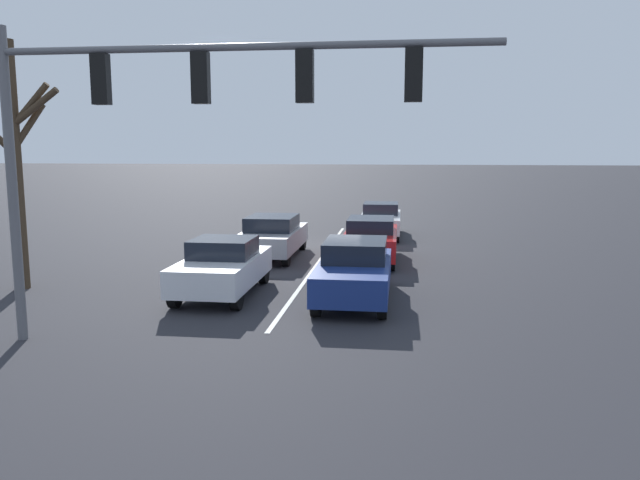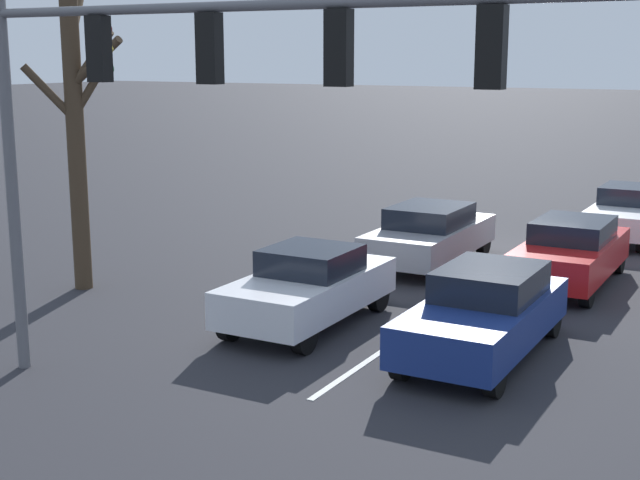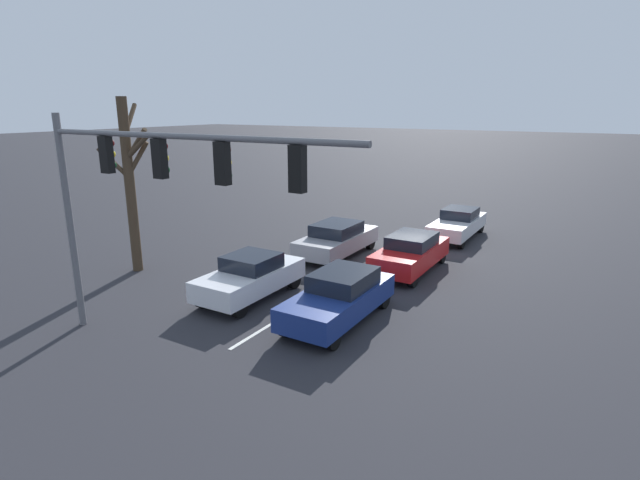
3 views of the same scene
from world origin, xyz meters
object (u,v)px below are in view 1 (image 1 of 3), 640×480
Objects in this scene: car_navy_leftlane_front at (355,270)px; car_red_leftlane_second at (371,239)px; car_silver_leftlane_third at (381,220)px; traffic_signal_gantry at (171,107)px; bare_tree_near at (15,156)px; car_gray_midlane_second at (272,236)px; car_white_midlane_front at (223,266)px.

car_navy_leftlane_front is 5.67m from car_red_leftlane_second.
car_silver_leftlane_third is at bearing -91.37° from car_navy_leftlane_front.
car_red_leftlane_second is 0.47× the size of traffic_signal_gantry.
car_navy_leftlane_front is 1.00× the size of car_red_leftlane_second.
car_red_leftlane_second is 6.16m from car_silver_leftlane_third.
car_silver_leftlane_third is 0.71× the size of bare_tree_near.
car_silver_leftlane_third is 0.50× the size of traffic_signal_gantry.
car_silver_leftlane_third is at bearing -122.42° from car_gray_midlane_second.
bare_tree_near is at bearing -0.09° from car_white_midlane_front.
car_silver_leftlane_third is at bearing -108.18° from car_white_midlane_front.
car_white_midlane_front reaches higher than car_silver_leftlane_third.
bare_tree_near is at bearing 44.77° from car_gray_midlane_second.
traffic_signal_gantry is at bearing 52.87° from car_navy_leftlane_front.
car_gray_midlane_second is at bearing 57.58° from car_silver_leftlane_third.
car_red_leftlane_second is at bearing 174.66° from car_gray_midlane_second.
car_silver_leftlane_third is at bearing -129.43° from bare_tree_near.
traffic_signal_gantry is (-0.20, 10.25, 3.92)m from car_gray_midlane_second.
bare_tree_near reaches higher than traffic_signal_gantry.
car_white_midlane_front is 6.67m from car_red_leftlane_second.
car_red_leftlane_second is 0.94× the size of car_silver_leftlane_third.
car_white_midlane_front is at bearing -85.49° from traffic_signal_gantry.
traffic_signal_gantry is at bearing 91.13° from car_gray_midlane_second.
car_navy_leftlane_front is at bearing 119.67° from car_gray_midlane_second.
traffic_signal_gantry is at bearing 144.42° from bare_tree_near.
car_navy_leftlane_front is at bearing 179.20° from bare_tree_near.
car_silver_leftlane_third is 16.91m from traffic_signal_gantry.
car_gray_midlane_second is 0.96× the size of car_silver_leftlane_third.
car_gray_midlane_second is 3.57m from car_red_leftlane_second.
car_red_leftlane_second is (-3.70, -5.54, 0.01)m from car_white_midlane_front.
car_navy_leftlane_front is 0.47× the size of traffic_signal_gantry.
bare_tree_near reaches higher than car_red_leftlane_second.
car_navy_leftlane_front is (-3.56, 0.12, 0.01)m from car_white_midlane_front.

